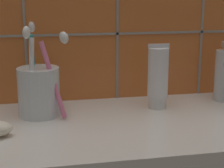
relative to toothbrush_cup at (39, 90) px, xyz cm
name	(u,v)px	position (x,y,z in cm)	size (l,w,h in cm)	color
sink_counter	(124,126)	(15.19, -6.69, -6.09)	(77.71, 32.09, 2.00)	silver
tile_wall_backsplash	(108,9)	(15.19, 9.60, 14.52)	(87.71, 1.72, 43.21)	#C6662D
toothbrush_cup	(39,90)	(0.00, 0.00, 0.00)	(10.10, 12.84, 17.68)	silver
toothpaste_tube	(158,77)	(23.66, 0.01, 1.43)	(4.34, 4.13, 13.23)	white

